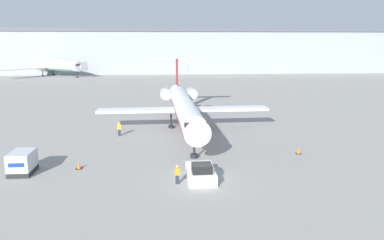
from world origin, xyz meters
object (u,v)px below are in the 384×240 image
Objects in this scene: luggage_cart at (22,162)px; airplane_parked_far_left at (49,65)px; airplane_main at (184,105)px; worker_near_tug at (177,174)px; pushback_tug at (201,173)px; traffic_cone_right at (299,151)px; traffic_cone_left at (79,165)px; worker_by_wing at (119,129)px.

luggage_cart is 0.09× the size of airplane_parked_far_left.
airplane_parked_far_left reaches higher than luggage_cart.
airplane_main is 20.85m from worker_near_tug.
airplane_parked_far_left is at bearing 115.82° from airplane_main.
airplane_main reaches higher than worker_near_tug.
pushback_tug is 116.98m from airplane_parked_far_left.
airplane_parked_far_left is at bearing 104.42° from luggage_cart.
traffic_cone_right is at bearing 29.74° from worker_near_tug.
traffic_cone_right is 0.02× the size of airplane_parked_far_left.
worker_near_tug is 0.05× the size of airplane_parked_far_left.
pushback_tug is at bearing -10.28° from luggage_cart.
luggage_cart is at bearing -170.01° from traffic_cone_left.
pushback_tug is 2.41× the size of worker_by_wing.
luggage_cart is at bearing 164.73° from worker_near_tug.
pushback_tug is 11.87m from traffic_cone_left.
airplane_main is 47.96× the size of traffic_cone_right.
luggage_cart is 1.61× the size of worker_by_wing.
airplane_main is 9.42m from worker_by_wing.
traffic_cone_right is (27.47, 3.86, -0.72)m from luggage_cart.
pushback_tug is at bearing -149.20° from traffic_cone_right.
airplane_main is 0.95× the size of airplane_parked_far_left.
airplane_parked_far_left is at bearing 110.52° from worker_by_wing.
airplane_main is 98.78m from airplane_parked_far_left.
airplane_main is 7.17× the size of pushback_tug.
airplane_parked_far_left reaches higher than pushback_tug.
traffic_cone_left reaches higher than traffic_cone_right.
airplane_main is at bearing 131.97° from traffic_cone_right.
pushback_tug is 6.69× the size of traffic_cone_right.
worker_by_wing is (7.33, 13.51, -0.06)m from luggage_cart.
traffic_cone_right is (11.64, -12.94, -3.03)m from airplane_main.
luggage_cart is 27.75m from traffic_cone_right.
luggage_cart is 4.18× the size of traffic_cone_left.
traffic_cone_left is (-11.25, 3.77, -0.28)m from pushback_tug.
airplane_main is 19.59m from traffic_cone_left.
airplane_parked_far_left is (-27.18, 105.71, 2.80)m from luggage_cart.
airplane_main is 23.20m from luggage_cart.
pushback_tug reaches higher than traffic_cone_right.
airplane_main is 17.27× the size of worker_by_wing.
airplane_parked_far_left is at bearing 118.22° from traffic_cone_right.
traffic_cone_left is at bearing 152.94° from worker_near_tug.
luggage_cart reaches higher than pushback_tug.
traffic_cone_right is at bearing 7.99° from luggage_cart.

